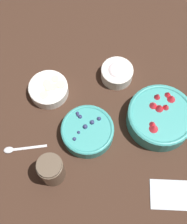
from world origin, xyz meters
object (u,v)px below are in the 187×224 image
bowl_strawberries (160,117)px  bowl_blueberries (88,131)px  bowl_bananas (49,89)px  bowl_cream (117,72)px  jar_chocolate (51,170)px

bowl_strawberries → bowl_blueberries: size_ratio=1.27×
bowl_blueberries → bowl_bananas: bowl_blueberries is taller
bowl_cream → jar_chocolate: bearing=63.2°
bowl_strawberries → bowl_blueberries: (0.23, 0.06, -0.01)m
bowl_blueberries → jar_chocolate: size_ratio=1.54×
bowl_blueberries → jar_chocolate: 0.17m
bowl_blueberries → bowl_bananas: (0.14, -0.15, -0.00)m
bowl_bananas → jar_chocolate: 0.29m
bowl_bananas → jar_chocolate: jar_chocolate is taller
bowl_strawberries → jar_chocolate: 0.38m
bowl_blueberries → bowl_cream: size_ratio=1.52×
bowl_strawberries → bowl_cream: 0.22m
bowl_blueberries → bowl_bananas: bearing=-45.3°
bowl_bananas → jar_chocolate: size_ratio=1.22×
bowl_cream → jar_chocolate: jar_chocolate is taller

